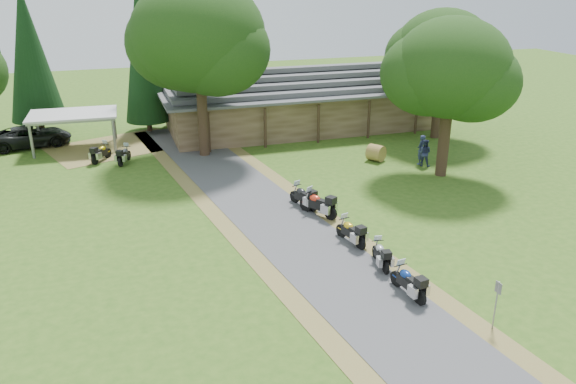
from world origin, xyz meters
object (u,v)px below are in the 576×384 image
object	(u,v)px
motorcycle_row_a	(408,280)
motorcycle_row_c	(351,230)
motorcycle_carport_a	(101,152)
car_dark_suv	(30,131)
motorcycle_carport_b	(124,154)
motorcycle_row_b	(381,253)
lodge	(298,97)
hay_bale	(376,153)
carport	(75,131)
motorcycle_row_d	(318,203)
motorcycle_row_e	(303,195)

from	to	relation	value
motorcycle_row_a	motorcycle_row_c	distance (m)	4.79
motorcycle_row_a	motorcycle_carport_a	size ratio (longest dim) A/B	1.00
motorcycle_carport_a	car_dark_suv	bearing A→B (deg)	77.27
car_dark_suv	motorcycle_carport_b	size ratio (longest dim) A/B	3.31
motorcycle_row_b	motorcycle_carport_b	size ratio (longest dim) A/B	0.96
motorcycle_carport_a	motorcycle_row_b	bearing A→B (deg)	-114.75
motorcycle_row_b	motorcycle_row_c	distance (m)	2.39
motorcycle_carport_b	lodge	bearing A→B (deg)	-46.03
hay_bale	motorcycle_carport_a	bearing A→B (deg)	162.27
carport	motorcycle_row_c	size ratio (longest dim) A/B	3.16
motorcycle_row_b	motorcycle_row_d	xyz separation A→B (m)	(-0.61, 5.76, 0.12)
carport	motorcycle_carport_a	bearing A→B (deg)	-63.65
carport	motorcycle_row_b	world-z (taller)	carport
motorcycle_row_a	hay_bale	world-z (taller)	motorcycle_row_a
motorcycle_row_a	motorcycle_row_b	bearing A→B (deg)	-8.80
lodge	motorcycle_row_c	xyz separation A→B (m)	(-4.47, -20.32, -1.82)
carport	car_dark_suv	xyz separation A→B (m)	(-3.06, 1.48, -0.15)
motorcycle_row_d	motorcycle_row_e	xyz separation A→B (m)	(-0.35, 1.29, -0.05)
motorcycle_row_c	motorcycle_row_a	bearing A→B (deg)	170.54
lodge	motorcycle_row_e	distance (m)	16.54
motorcycle_row_c	motorcycle_row_d	xyz separation A→B (m)	(-0.29, 3.40, 0.07)
hay_bale	motorcycle_row_b	bearing A→B (deg)	-115.58
motorcycle_row_d	motorcycle_row_a	bearing A→B (deg)	153.71
car_dark_suv	motorcycle_row_c	xyz separation A→B (m)	(15.31, -21.22, -0.49)
motorcycle_carport_a	hay_bale	bearing A→B (deg)	-73.11
lodge	motorcycle_row_e	bearing A→B (deg)	-108.09
motorcycle_row_b	motorcycle_row_d	size ratio (longest dim) A/B	0.83
car_dark_suv	motorcycle_row_d	world-z (taller)	car_dark_suv
motorcycle_carport_b	hay_bale	xyz separation A→B (m)	(15.78, -4.59, -0.07)
lodge	motorcycle_row_b	distance (m)	23.14
lodge	motorcycle_row_c	world-z (taller)	lodge
carport	motorcycle_carport_b	world-z (taller)	carport
motorcycle_row_a	motorcycle_row_c	bearing A→B (deg)	-4.13
motorcycle_row_e	motorcycle_carport_a	world-z (taller)	motorcycle_row_e
carport	motorcycle_carport_b	xyz separation A→B (m)	(3.03, -4.49, -0.66)
motorcycle_row_a	motorcycle_row_e	xyz separation A→B (m)	(-0.89, 9.47, 0.02)
motorcycle_row_a	motorcycle_row_d	world-z (taller)	motorcycle_row_d
motorcycle_carport_b	carport	bearing A→B (deg)	57.60
carport	motorcycle_row_a	size ratio (longest dim) A/B	3.14
motorcycle_row_e	car_dark_suv	bearing A→B (deg)	23.21
hay_bale	carport	bearing A→B (deg)	154.22
motorcycle_row_e	motorcycle_carport_b	xyz separation A→B (m)	(-8.59, 10.56, -0.05)
motorcycle_row_b	car_dark_suv	bearing A→B (deg)	42.14
car_dark_suv	motorcycle_carport_a	bearing A→B (deg)	-147.66
motorcycle_row_a	motorcycle_row_b	size ratio (longest dim) A/B	1.09
lodge	motorcycle_row_c	bearing A→B (deg)	-102.40
motorcycle_row_a	motorcycle_carport_b	xyz separation A→B (m)	(-9.48, 20.02, -0.03)
motorcycle_row_b	motorcycle_row_e	xyz separation A→B (m)	(-0.96, 7.05, 0.07)
motorcycle_carport_a	motorcycle_row_e	bearing A→B (deg)	-104.27
motorcycle_row_c	hay_bale	xyz separation A→B (m)	(6.55, 10.65, -0.10)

